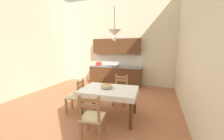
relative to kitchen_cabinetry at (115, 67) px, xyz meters
name	(u,v)px	position (x,y,z in m)	size (l,w,h in m)	color
ground_plane	(82,112)	(-0.04, -2.97, -0.91)	(6.02, 7.09, 0.10)	#B7704C
wall_back	(117,42)	(-0.04, 0.33, 1.22)	(6.02, 0.12, 4.14)	beige
wall_left	(7,39)	(-2.81, -2.97, 1.22)	(0.12, 7.09, 4.14)	beige
wall_right	(203,32)	(2.73, -2.97, 1.22)	(0.12, 7.09, 4.14)	beige
kitchen_cabinetry	(115,67)	(0.00, 0.00, 0.00)	(2.52, 0.63, 2.20)	#56331C
dining_table	(109,93)	(0.83, -3.03, -0.23)	(1.46, 1.05, 0.75)	#56331C
dining_chair_camera_side	(92,117)	(0.82, -3.92, -0.41)	(0.47, 0.47, 0.93)	#D1BC89
dining_chair_kitchen_side	(120,90)	(0.87, -2.13, -0.41)	(0.45, 0.45, 0.93)	#D1BC89
dining_chair_tv_side	(76,96)	(-0.14, -3.06, -0.41)	(0.49, 0.49, 0.93)	#D1BC89
fruit_bowl	(107,86)	(0.75, -3.00, -0.04)	(0.30, 0.30, 0.12)	tan
pendant_lamp	(114,33)	(0.92, -2.89, 1.27)	(0.32, 0.32, 0.80)	black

